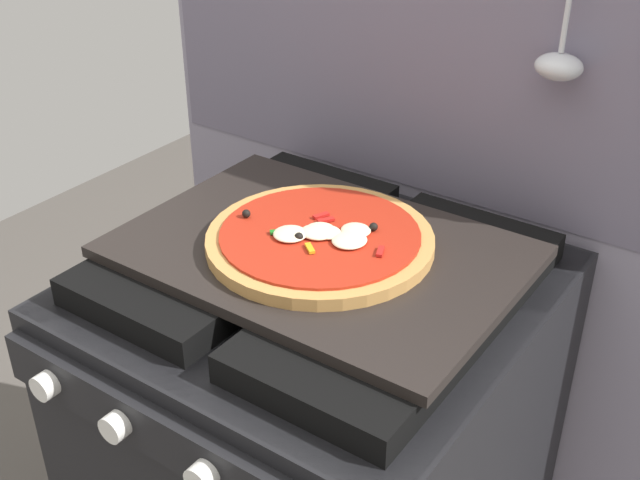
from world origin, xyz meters
The scene contains 3 objects.
kitchen_backsplash centered at (0.00, 0.33, 0.79)m, with size 1.10×0.09×1.55m.
baking_tray centered at (0.00, 0.00, 0.91)m, with size 0.54×0.38×0.02m, color black.
pizza_left centered at (0.00, 0.00, 0.93)m, with size 0.31×0.31×0.03m.
Camera 1 is at (0.54, -0.77, 1.48)m, focal length 44.69 mm.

